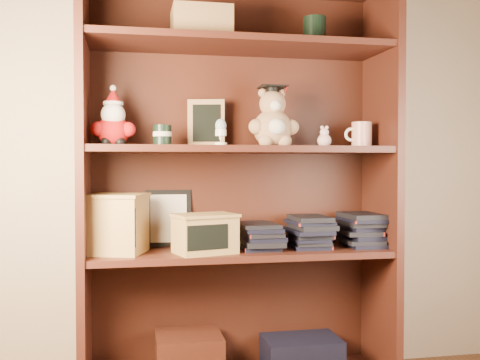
# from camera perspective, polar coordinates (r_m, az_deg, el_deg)

# --- Properties ---
(bookcase) EXTENTS (1.20, 0.35, 1.60)m
(bookcase) POSITION_cam_1_polar(r_m,az_deg,el_deg) (2.22, -0.32, -1.03)
(bookcase) COLOR #401B12
(bookcase) RESTS_ON ground
(shelf_lower) EXTENTS (1.14, 0.33, 0.02)m
(shelf_lower) POSITION_cam_1_polar(r_m,az_deg,el_deg) (2.19, 0.00, -7.40)
(shelf_lower) COLOR #401B12
(shelf_lower) RESTS_ON ground
(shelf_upper) EXTENTS (1.14, 0.33, 0.02)m
(shelf_upper) POSITION_cam_1_polar(r_m,az_deg,el_deg) (2.17, 0.00, 3.11)
(shelf_upper) COLOR #401B12
(shelf_upper) RESTS_ON ground
(santa_plush) EXTENTS (0.16, 0.12, 0.23)m
(santa_plush) POSITION_cam_1_polar(r_m,az_deg,el_deg) (2.13, -12.75, 5.70)
(santa_plush) COLOR #A50F0F
(santa_plush) RESTS_ON shelf_upper
(teachers_tin) EXTENTS (0.07, 0.07, 0.08)m
(teachers_tin) POSITION_cam_1_polar(r_m,az_deg,el_deg) (2.13, -7.89, 4.53)
(teachers_tin) COLOR black
(teachers_tin) RESTS_ON shelf_upper
(chalkboard_plaque) EXTENTS (0.15, 0.10, 0.19)m
(chalkboard_plaque) POSITION_cam_1_polar(r_m,az_deg,el_deg) (2.27, -3.45, 5.69)
(chalkboard_plaque) COLOR #9E7547
(chalkboard_plaque) RESTS_ON shelf_upper
(egg_cup) EXTENTS (0.05, 0.05, 0.10)m
(egg_cup) POSITION_cam_1_polar(r_m,az_deg,el_deg) (2.08, -1.97, 4.99)
(egg_cup) COLOR white
(egg_cup) RESTS_ON shelf_upper
(grad_teddy_bear) EXTENTS (0.20, 0.17, 0.24)m
(grad_teddy_bear) POSITION_cam_1_polar(r_m,az_deg,el_deg) (2.19, 3.37, 5.82)
(grad_teddy_bear) COLOR tan
(grad_teddy_bear) RESTS_ON shelf_upper
(pink_figurine) EXTENTS (0.06, 0.06, 0.09)m
(pink_figurine) POSITION_cam_1_polar(r_m,az_deg,el_deg) (2.26, 8.56, 4.18)
(pink_figurine) COLOR beige
(pink_figurine) RESTS_ON shelf_upper
(teacher_mug) EXTENTS (0.11, 0.08, 0.10)m
(teacher_mug) POSITION_cam_1_polar(r_m,az_deg,el_deg) (2.32, 12.20, 4.53)
(teacher_mug) COLOR silver
(teacher_mug) RESTS_ON shelf_upper
(certificate_frame) EXTENTS (0.18, 0.05, 0.23)m
(certificate_frame) POSITION_cam_1_polar(r_m,az_deg,el_deg) (2.28, -7.28, -3.87)
(certificate_frame) COLOR black
(certificate_frame) RESTS_ON shelf_lower
(treats_box) EXTENTS (0.25, 0.25, 0.22)m
(treats_box) POSITION_cam_1_polar(r_m,az_deg,el_deg) (2.14, -12.36, -4.30)
(treats_box) COLOR tan
(treats_box) RESTS_ON shelf_lower
(pencils_box) EXTENTS (0.26, 0.22, 0.15)m
(pencils_box) POSITION_cam_1_polar(r_m,az_deg,el_deg) (2.09, -3.57, -5.42)
(pencils_box) COLOR tan
(pencils_box) RESTS_ON shelf_lower
(book_stack_left) EXTENTS (0.14, 0.20, 0.10)m
(book_stack_left) POSITION_cam_1_polar(r_m,az_deg,el_deg) (2.20, 2.03, -5.78)
(book_stack_left) COLOR black
(book_stack_left) RESTS_ON shelf_lower
(book_stack_mid) EXTENTS (0.14, 0.20, 0.13)m
(book_stack_mid) POSITION_cam_1_polar(r_m,az_deg,el_deg) (2.25, 7.02, -5.21)
(book_stack_mid) COLOR black
(book_stack_mid) RESTS_ON shelf_lower
(book_stack_right) EXTENTS (0.14, 0.20, 0.13)m
(book_stack_right) POSITION_cam_1_polar(r_m,az_deg,el_deg) (2.33, 12.20, -5.00)
(book_stack_right) COLOR black
(book_stack_right) RESTS_ON shelf_lower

